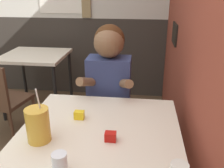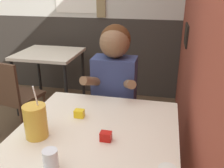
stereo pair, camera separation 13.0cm
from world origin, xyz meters
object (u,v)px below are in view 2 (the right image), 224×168
object	(u,v)px
chair_near_window	(12,93)
person_seated	(114,95)
main_table	(97,141)
background_table	(49,60)
cocktail_pitcher	(36,121)

from	to	relation	value
chair_near_window	person_seated	world-z (taller)	person_seated
main_table	person_seated	bearing A→B (deg)	92.72
background_table	person_seated	bearing A→B (deg)	-42.20
main_table	chair_near_window	xyz separation A→B (m)	(-1.13, 0.86, -0.18)
main_table	person_seated	xyz separation A→B (m)	(-0.03, 0.65, 0.00)
main_table	background_table	bearing A→B (deg)	123.85
main_table	person_seated	world-z (taller)	person_seated
chair_near_window	cocktail_pitcher	distance (m)	1.33
chair_near_window	person_seated	size ratio (longest dim) A/B	0.68
main_table	background_table	xyz separation A→B (m)	(-1.06, 1.58, -0.03)
chair_near_window	person_seated	bearing A→B (deg)	0.10
chair_near_window	person_seated	xyz separation A→B (m)	(1.10, -0.22, 0.19)
background_table	chair_near_window	xyz separation A→B (m)	(-0.08, -0.71, -0.16)
chair_near_window	cocktail_pitcher	bearing A→B (deg)	-38.46
chair_near_window	cocktail_pitcher	xyz separation A→B (m)	(0.83, -0.98, 0.34)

